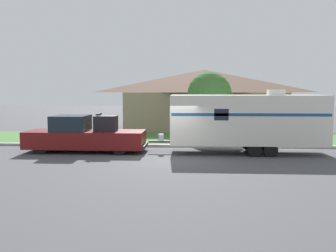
% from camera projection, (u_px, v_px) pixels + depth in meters
% --- Properties ---
extents(ground_plane, '(120.00, 120.00, 0.00)m').
position_uv_depth(ground_plane, '(171.00, 159.00, 17.85)').
color(ground_plane, '#47474C').
extents(curb_strip, '(80.00, 0.30, 0.14)m').
position_uv_depth(curb_strip, '(175.00, 146.00, 21.57)').
color(curb_strip, '#ADADA8').
rests_on(curb_strip, ground_plane).
extents(lawn_strip, '(80.00, 7.00, 0.03)m').
position_uv_depth(lawn_strip, '(177.00, 139.00, 25.20)').
color(lawn_strip, '#477538').
rests_on(lawn_strip, ground_plane).
extents(house_across_street, '(13.67, 8.23, 5.00)m').
position_uv_depth(house_across_street, '(204.00, 98.00, 31.90)').
color(house_across_street, gray).
rests_on(house_across_street, ground_plane).
extents(pickup_truck, '(6.34, 2.07, 2.04)m').
position_uv_depth(pickup_truck, '(84.00, 136.00, 19.80)').
color(pickup_truck, black).
rests_on(pickup_truck, ground_plane).
extents(travel_trailer, '(9.01, 2.24, 3.29)m').
position_uv_depth(travel_trailer, '(247.00, 120.00, 19.19)').
color(travel_trailer, black).
rests_on(travel_trailer, ground_plane).
extents(mailbox, '(0.48, 0.20, 1.23)m').
position_uv_depth(mailbox, '(71.00, 129.00, 22.60)').
color(mailbox, brown).
rests_on(mailbox, ground_plane).
extents(tree_in_yard, '(2.96, 2.96, 4.50)m').
position_uv_depth(tree_in_yard, '(209.00, 94.00, 25.08)').
color(tree_in_yard, brown).
rests_on(tree_in_yard, ground_plane).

